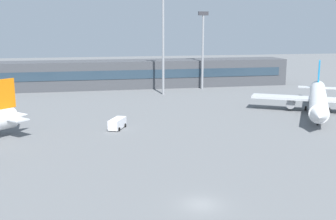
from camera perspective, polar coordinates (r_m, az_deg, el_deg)
ground_plane at (r=86.33m, az=-2.87°, el=-2.07°), size 400.00×400.00×0.00m
terminal_building at (r=139.58m, az=-6.41°, el=4.92°), size 112.87×12.13×9.00m
airplane_mid at (r=103.72m, az=19.92°, el=1.44°), size 29.13×39.96×11.04m
service_van_white at (r=83.39m, az=-6.98°, el=-1.84°), size 4.09×5.55×2.08m
floodlight_tower_west at (r=123.49m, az=-0.67°, el=9.77°), size 3.20×0.80×29.01m
floodlight_tower_east at (r=135.40m, az=4.80°, el=8.94°), size 3.20×0.80×24.70m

